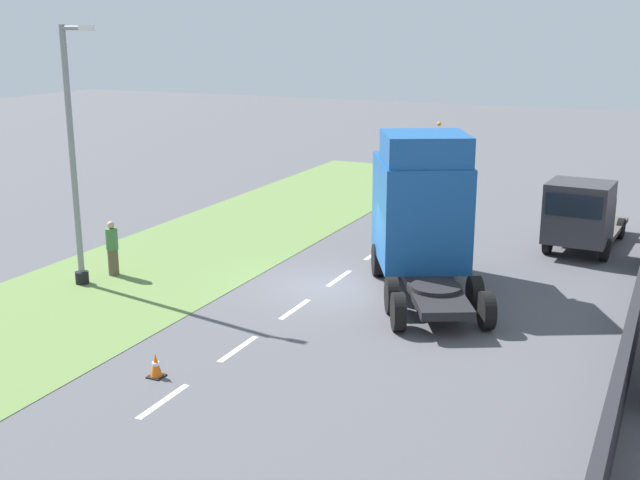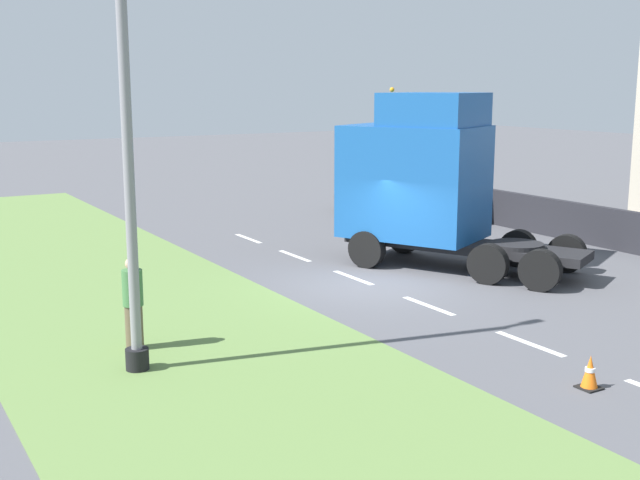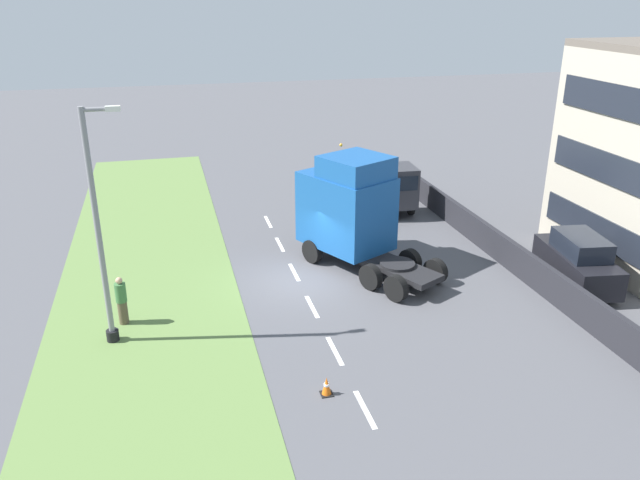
{
  "view_description": "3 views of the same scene",
  "coord_description": "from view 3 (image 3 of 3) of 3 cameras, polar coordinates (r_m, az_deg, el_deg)",
  "views": [
    {
      "loc": [
        9.74,
        -21.7,
        7.9
      ],
      "look_at": [
        -0.15,
        -0.25,
        1.54
      ],
      "focal_mm": 45.0,
      "sensor_mm": 36.0,
      "label": 1
    },
    {
      "loc": [
        -11.26,
        -16.4,
        5.01
      ],
      "look_at": [
        -1.26,
        0.49,
        1.21
      ],
      "focal_mm": 45.0,
      "sensor_mm": 36.0,
      "label": 2
    },
    {
      "loc": [
        -4.86,
        -22.58,
        11.06
      ],
      "look_at": [
        0.53,
        -1.46,
        2.33
      ],
      "focal_mm": 35.0,
      "sensor_mm": 36.0,
      "label": 3
    }
  ],
  "objects": [
    {
      "name": "flatbed_truck",
      "position": [
        33.24,
        6.54,
        4.79
      ],
      "size": [
        2.5,
        5.84,
        2.67
      ],
      "rotation": [
        0.0,
        0.0,
        3.07
      ],
      "color": "#333338",
      "rests_on": "ground"
    },
    {
      "name": "lorry_cab",
      "position": [
        26.47,
        2.79,
        2.72
      ],
      "size": [
        5.27,
        6.9,
        4.95
      ],
      "rotation": [
        0.0,
        0.0,
        0.47
      ],
      "color": "black",
      "rests_on": "ground"
    },
    {
      "name": "lamp_post",
      "position": [
        21.07,
        -19.35,
        -0.27
      ],
      "size": [
        1.33,
        0.42,
        7.91
      ],
      "color": "black",
      "rests_on": "ground"
    },
    {
      "name": "parked_car",
      "position": [
        26.87,
        22.48,
        -1.81
      ],
      "size": [
        2.34,
        4.55,
        2.17
      ],
      "rotation": [
        0.0,
        0.0,
        -0.14
      ],
      "color": "black",
      "rests_on": "ground"
    },
    {
      "name": "ground_plane",
      "position": [
        25.61,
        -1.95,
        -3.78
      ],
      "size": [
        120.0,
        120.0,
        0.0
      ],
      "primitive_type": "plane",
      "color": "#515156",
      "rests_on": "ground"
    },
    {
      "name": "traffic_cone_lead",
      "position": [
        18.77,
        0.6,
        -13.22
      ],
      "size": [
        0.36,
        0.36,
        0.58
      ],
      "color": "black",
      "rests_on": "ground"
    },
    {
      "name": "pedestrian",
      "position": [
        23.16,
        -17.68,
        -5.34
      ],
      "size": [
        0.39,
        0.39,
        1.81
      ],
      "color": "brown",
      "rests_on": "ground"
    },
    {
      "name": "lane_markings",
      "position": [
        24.99,
        -1.6,
        -4.45
      ],
      "size": [
        0.16,
        17.8,
        0.0
      ],
      "color": "white",
      "rests_on": "ground"
    },
    {
      "name": "grass_verge",
      "position": [
        25.17,
        -15.47,
        -5.09
      ],
      "size": [
        7.0,
        44.0,
        0.01
      ],
      "color": "#607F42",
      "rests_on": "ground"
    },
    {
      "name": "boundary_wall",
      "position": [
        28.48,
        16.0,
        -0.55
      ],
      "size": [
        0.25,
        24.0,
        1.27
      ],
      "color": "#232328",
      "rests_on": "ground"
    }
  ]
}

